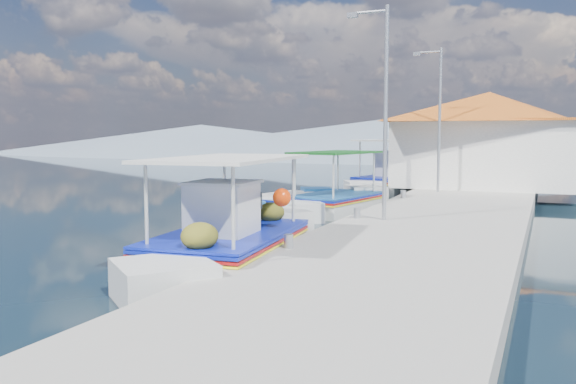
% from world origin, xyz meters
% --- Properties ---
extents(ground, '(160.00, 160.00, 0.00)m').
position_xyz_m(ground, '(0.00, 0.00, 0.00)').
color(ground, black).
rests_on(ground, ground).
extents(quay, '(5.00, 44.00, 0.50)m').
position_xyz_m(quay, '(5.90, 6.00, 0.25)').
color(quay, gray).
rests_on(quay, ground).
extents(bollards, '(0.20, 17.20, 0.30)m').
position_xyz_m(bollards, '(3.80, 5.25, 0.65)').
color(bollards, '#A5A8AD').
rests_on(bollards, quay).
extents(main_caique, '(2.92, 8.18, 2.71)m').
position_xyz_m(main_caique, '(2.39, -3.02, 0.52)').
color(main_caique, silver).
rests_on(main_caique, ground).
extents(caique_green_canopy, '(2.86, 6.71, 2.55)m').
position_xyz_m(caique_green_canopy, '(1.65, 6.35, 0.38)').
color(caique_green_canopy, silver).
rests_on(caique_green_canopy, ground).
extents(caique_blue_hull, '(2.63, 5.51, 1.01)m').
position_xyz_m(caique_blue_hull, '(-0.23, 5.91, 0.27)').
color(caique_blue_hull, navy).
rests_on(caique_blue_hull, ground).
extents(caique_far, '(4.06, 8.08, 2.96)m').
position_xyz_m(caique_far, '(1.89, 15.04, 0.55)').
color(caique_far, silver).
rests_on(caique_far, ground).
extents(harbor_building, '(10.49, 10.49, 4.40)m').
position_xyz_m(harbor_building, '(6.20, 15.00, 2.78)').
color(harbor_building, white).
rests_on(harbor_building, quay).
extents(lamp_post_near, '(1.21, 0.14, 6.00)m').
position_xyz_m(lamp_post_near, '(4.51, 2.00, 3.85)').
color(lamp_post_near, '#A5A8AD').
rests_on(lamp_post_near, quay).
extents(lamp_post_far, '(1.21, 0.14, 6.00)m').
position_xyz_m(lamp_post_far, '(4.51, 11.00, 3.85)').
color(lamp_post_far, '#A5A8AD').
rests_on(lamp_post_far, quay).
extents(mountain_ridge, '(171.40, 96.00, 5.50)m').
position_xyz_m(mountain_ridge, '(6.54, 56.00, 2.04)').
color(mountain_ridge, slate).
rests_on(mountain_ridge, ground).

